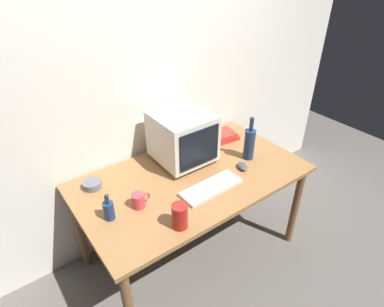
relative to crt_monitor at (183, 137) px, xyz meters
name	(u,v)px	position (x,y,z in m)	size (l,w,h in m)	color
ground_plane	(192,250)	(-0.06, -0.19, -0.94)	(6.00, 6.00, 0.00)	#56514C
back_wall	(149,84)	(-0.06, 0.31, 0.31)	(4.00, 0.08, 2.50)	silver
desk	(192,185)	(-0.06, -0.19, -0.27)	(1.56, 0.89, 0.75)	olive
crt_monitor	(183,137)	(0.00, 0.00, 0.00)	(0.38, 0.39, 0.37)	beige
keyboard	(211,188)	(-0.05, -0.38, -0.18)	(0.42, 0.15, 0.02)	beige
computer_mouse	(242,166)	(0.27, -0.33, -0.17)	(0.06, 0.10, 0.04)	#3F3F47
bottle_tall	(249,143)	(0.40, -0.26, -0.07)	(0.08, 0.08, 0.33)	navy
bottle_short	(109,210)	(-0.68, -0.24, -0.13)	(0.06, 0.06, 0.17)	navy
book_stack	(224,136)	(0.44, 0.04, -0.16)	(0.22, 0.18, 0.07)	red
mug	(139,200)	(-0.50, -0.25, -0.15)	(0.12, 0.08, 0.09)	#CC383D
cd_spindle	(92,184)	(-0.66, 0.09, -0.17)	(0.12, 0.12, 0.04)	#595B66
metal_canister	(180,216)	(-0.40, -0.53, -0.12)	(0.09, 0.09, 0.15)	#A51E19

